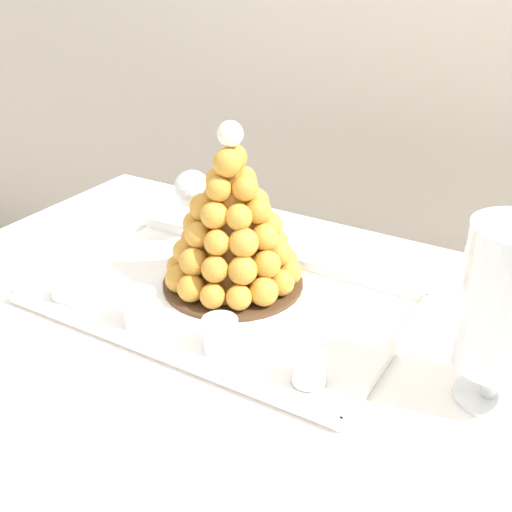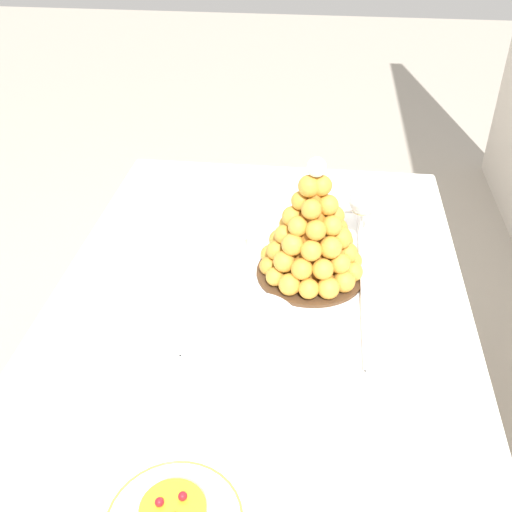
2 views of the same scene
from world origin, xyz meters
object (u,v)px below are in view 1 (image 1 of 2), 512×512
object	(u,v)px
croquembouche	(233,228)
dessert_cup_left	(69,284)
dessert_cup_centre	(220,335)
dessert_cup_mid_right	(309,369)
wine_glass	(192,191)
serving_tray	(219,302)
macaron_goblet	(508,301)
dessert_cup_mid_left	(140,309)

from	to	relation	value
croquembouche	dessert_cup_left	size ratio (longest dim) A/B	4.76
dessert_cup_centre	dessert_cup_mid_right	size ratio (longest dim) A/B	1.13
croquembouche	wine_glass	size ratio (longest dim) A/B	1.93
croquembouche	serving_tray	bearing A→B (deg)	-82.74
dessert_cup_mid_right	wine_glass	size ratio (longest dim) A/B	0.32
serving_tray	macaron_goblet	xyz separation A→B (m)	(0.45, -0.01, 0.15)
wine_glass	dessert_cup_mid_left	bearing A→B (deg)	-69.87
serving_tray	dessert_cup_centre	distance (m)	0.14
dessert_cup_left	dessert_cup_mid_right	xyz separation A→B (m)	(0.46, 0.00, 0.00)
serving_tray	dessert_cup_mid_right	bearing A→B (deg)	-26.53
dessert_cup_centre	dessert_cup_mid_right	xyz separation A→B (m)	(0.15, -0.00, -0.00)
dessert_cup_left	dessert_cup_mid_right	distance (m)	0.46
dessert_cup_mid_left	dessert_cup_centre	distance (m)	0.15
serving_tray	dessert_cup_centre	size ratio (longest dim) A/B	11.38
dessert_cup_mid_left	macaron_goblet	xyz separation A→B (m)	(0.52, 0.11, 0.12)
dessert_cup_mid_left	macaron_goblet	distance (m)	0.55
serving_tray	macaron_goblet	size ratio (longest dim) A/B	2.40
croquembouche	dessert_cup_mid_left	world-z (taller)	croquembouche
serving_tray	dessert_cup_left	distance (m)	0.26
croquembouche	dessert_cup_mid_left	xyz separation A→B (m)	(-0.06, -0.18, -0.09)
croquembouche	dessert_cup_left	bearing A→B (deg)	-142.04
dessert_cup_mid_right	wine_glass	bearing A→B (deg)	144.28
serving_tray	dessert_cup_mid_right	size ratio (longest dim) A/B	12.81
macaron_goblet	wine_glass	bearing A→B (deg)	163.13
dessert_cup_mid_left	dessert_cup_mid_right	distance (m)	0.30
dessert_cup_centre	wine_glass	world-z (taller)	wine_glass
dessert_cup_centre	wine_glass	distance (m)	0.40
serving_tray	croquembouche	distance (m)	0.13
dessert_cup_left	dessert_cup_mid_left	size ratio (longest dim) A/B	1.12
dessert_cup_mid_right	wine_glass	world-z (taller)	wine_glass
dessert_cup_mid_left	dessert_cup_mid_right	bearing A→B (deg)	0.89
dessert_cup_left	macaron_goblet	bearing A→B (deg)	8.51
dessert_cup_mid_left	wine_glass	distance (m)	0.33
dessert_cup_left	wine_glass	distance (m)	0.31
serving_tray	dessert_cup_mid_right	distance (m)	0.26
dessert_cup_left	macaron_goblet	xyz separation A→B (m)	(0.69, 0.10, 0.13)
dessert_cup_mid_left	dessert_cup_centre	xyz separation A→B (m)	(0.15, 0.01, -0.00)
dessert_cup_mid_left	dessert_cup_centre	size ratio (longest dim) A/B	1.01
serving_tray	macaron_goblet	bearing A→B (deg)	-1.56
dessert_cup_left	macaron_goblet	world-z (taller)	macaron_goblet
serving_tray	dessert_cup_left	xyz separation A→B (m)	(-0.23, -0.12, 0.02)
croquembouche	dessert_cup_mid_left	distance (m)	0.21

